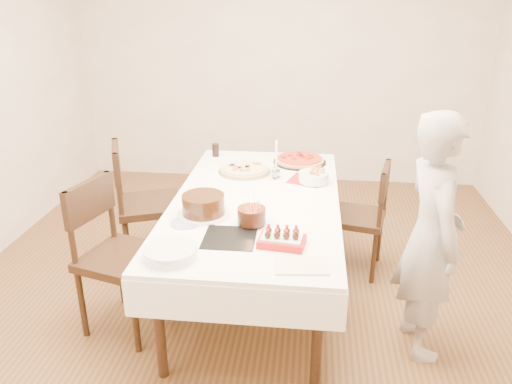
# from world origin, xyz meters

# --- Properties ---
(floor) EXTENTS (5.00, 5.00, 0.00)m
(floor) POSITION_xyz_m (0.00, 0.00, 0.00)
(floor) COLOR #53331C
(floor) RESTS_ON ground
(wall_back) EXTENTS (4.50, 0.04, 2.70)m
(wall_back) POSITION_xyz_m (0.00, 2.50, 1.35)
(wall_back) COLOR #EDE0C7
(wall_back) RESTS_ON floor
(dining_table) EXTENTS (1.66, 2.36, 0.75)m
(dining_table) POSITION_xyz_m (0.00, 0.06, 0.38)
(dining_table) COLOR white
(dining_table) RESTS_ON floor
(chair_right_savory) EXTENTS (0.55, 0.55, 0.90)m
(chair_right_savory) POSITION_xyz_m (0.74, 0.49, 0.45)
(chair_right_savory) COLOR #321D10
(chair_right_savory) RESTS_ON floor
(chair_left_savory) EXTENTS (0.69, 0.69, 1.03)m
(chair_left_savory) POSITION_xyz_m (-0.88, 0.40, 0.52)
(chair_left_savory) COLOR #321D10
(chair_left_savory) RESTS_ON floor
(chair_left_dessert) EXTENTS (0.64, 0.64, 1.01)m
(chair_left_dessert) POSITION_xyz_m (-0.79, -0.44, 0.51)
(chair_left_dessert) COLOR #321D10
(chair_left_dessert) RESTS_ON floor
(person) EXTENTS (0.44, 0.60, 1.51)m
(person) POSITION_xyz_m (1.08, -0.42, 0.76)
(person) COLOR #BAB5B0
(person) RESTS_ON floor
(pizza_white) EXTENTS (0.54, 0.54, 0.04)m
(pizza_white) POSITION_xyz_m (-0.15, 0.58, 0.77)
(pizza_white) COLOR beige
(pizza_white) RESTS_ON dining_table
(pizza_pepperoni) EXTENTS (0.47, 0.47, 0.04)m
(pizza_pepperoni) POSITION_xyz_m (0.28, 0.88, 0.77)
(pizza_pepperoni) COLOR red
(pizza_pepperoni) RESTS_ON dining_table
(red_placemat) EXTENTS (0.32, 0.32, 0.01)m
(red_placemat) POSITION_xyz_m (0.35, 0.47, 0.75)
(red_placemat) COLOR #B21E1E
(red_placemat) RESTS_ON dining_table
(pasta_bowl) EXTENTS (0.28, 0.28, 0.07)m
(pasta_bowl) POSITION_xyz_m (0.40, 0.42, 0.79)
(pasta_bowl) COLOR white
(pasta_bowl) RESTS_ON dining_table
(taper_candle) EXTENTS (0.08, 0.08, 0.30)m
(taper_candle) POSITION_xyz_m (0.11, 0.51, 0.90)
(taper_candle) COLOR white
(taper_candle) RESTS_ON dining_table
(shaker_pair) EXTENTS (0.08, 0.08, 0.09)m
(shaker_pair) POSITION_xyz_m (0.10, 0.46, 0.80)
(shaker_pair) COLOR white
(shaker_pair) RESTS_ON dining_table
(cola_glass) EXTENTS (0.07, 0.07, 0.11)m
(cola_glass) POSITION_xyz_m (-0.45, 0.97, 0.81)
(cola_glass) COLOR black
(cola_glass) RESTS_ON dining_table
(layer_cake) EXTENTS (0.46, 0.46, 0.14)m
(layer_cake) POSITION_xyz_m (-0.31, -0.24, 0.82)
(layer_cake) COLOR #331B0C
(layer_cake) RESTS_ON dining_table
(cake_board) EXTENTS (0.31, 0.31, 0.01)m
(cake_board) POSITION_xyz_m (-0.09, -0.54, 0.75)
(cake_board) COLOR black
(cake_board) RESTS_ON dining_table
(birthday_cake) EXTENTS (0.20, 0.20, 0.16)m
(birthday_cake) POSITION_xyz_m (0.02, -0.35, 0.84)
(birthday_cake) COLOR #3E1D11
(birthday_cake) RESTS_ON dining_table
(strawberry_box) EXTENTS (0.28, 0.21, 0.07)m
(strawberry_box) POSITION_xyz_m (0.22, -0.59, 0.78)
(strawberry_box) COLOR #A31612
(strawberry_box) RESTS_ON dining_table
(box_lid) EXTENTS (0.29, 0.21, 0.02)m
(box_lid) POSITION_xyz_m (0.34, -0.82, 0.75)
(box_lid) COLOR beige
(box_lid) RESTS_ON dining_table
(plate_stack) EXTENTS (0.34, 0.34, 0.06)m
(plate_stack) POSITION_xyz_m (-0.37, -0.80, 0.78)
(plate_stack) COLOR white
(plate_stack) RESTS_ON dining_table
(china_plate) EXTENTS (0.26, 0.26, 0.01)m
(china_plate) POSITION_xyz_m (-0.39, -0.38, 0.75)
(china_plate) COLOR white
(china_plate) RESTS_ON dining_table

